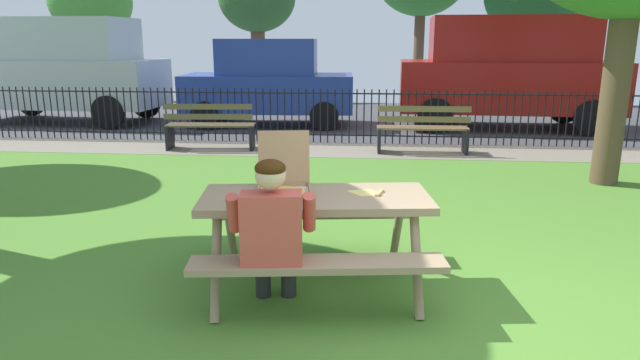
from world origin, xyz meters
name	(u,v)px	position (x,y,z in m)	size (l,w,h in m)	color
ground	(445,256)	(0.00, 1.67, -0.01)	(28.00, 11.34, 0.02)	#4E832D
cobblestone_walkway	(409,151)	(0.00, 6.64, 0.00)	(28.00, 1.40, 0.01)	gray
street_asphalt	(398,119)	(0.00, 10.91, -0.01)	(28.00, 7.15, 0.01)	#424247
picnic_table_foreground	(316,216)	(-1.15, 0.90, 0.60)	(1.96, 1.69, 0.79)	#9E8463
pizza_box_open	(284,182)	(-1.41, 0.96, 0.86)	(0.48, 0.51, 0.47)	tan
pizza_slice_on_table	(368,192)	(-0.74, 1.01, 0.78)	(0.28, 0.23, 0.02)	#F6D46B
adult_at_table	(272,231)	(-1.41, 0.36, 0.66)	(0.63, 0.62, 1.19)	#282828
iron_fence_streetside	(408,117)	(0.00, 7.34, 0.53)	(20.03, 0.03, 1.05)	black
park_bench_left	(210,127)	(-3.63, 6.50, 0.42)	(1.63, 0.58, 0.85)	brown
park_bench_center	(423,130)	(0.20, 6.50, 0.42)	(1.61, 0.48, 0.85)	brown
parked_car_far_left	(62,68)	(-8.11, 9.57, 1.31)	(4.77, 2.23, 2.46)	#B0BAC3
parked_car_left	(269,82)	(-3.09, 9.58, 1.01)	(3.98, 1.99, 1.98)	navy
parked_car_center	(507,70)	(2.31, 9.57, 1.31)	(4.78, 2.23, 2.46)	maroon
far_tree_left	(91,2)	(-10.63, 16.32, 3.24)	(2.85, 2.85, 4.57)	brown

